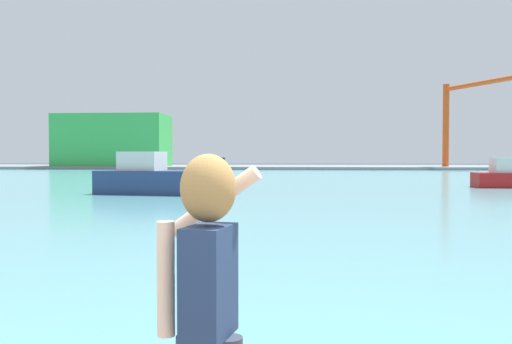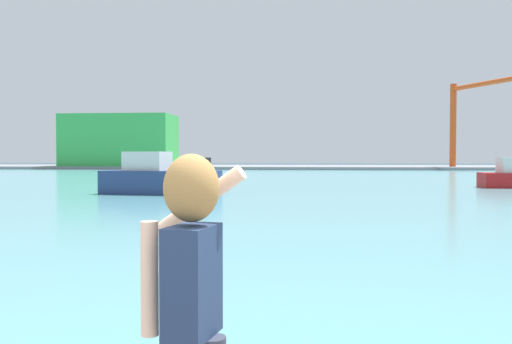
# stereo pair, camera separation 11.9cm
# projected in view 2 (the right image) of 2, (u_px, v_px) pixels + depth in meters

# --- Properties ---
(ground_plane) EXTENTS (220.00, 220.00, 0.00)m
(ground_plane) POSITION_uv_depth(u_px,v_px,m) (302.00, 179.00, 52.01)
(ground_plane) COLOR #334751
(harbor_water) EXTENTS (140.00, 100.00, 0.02)m
(harbor_water) POSITION_uv_depth(u_px,v_px,m) (302.00, 178.00, 54.00)
(harbor_water) COLOR #599EA8
(harbor_water) RESTS_ON ground_plane
(far_shore_dock) EXTENTS (140.00, 20.00, 0.47)m
(far_shore_dock) POSITION_uv_depth(u_px,v_px,m) (303.00, 167.00, 93.82)
(far_shore_dock) COLOR gray
(far_shore_dock) RESTS_ON ground_plane
(person_photographer) EXTENTS (0.53, 0.57, 1.74)m
(person_photographer) POSITION_uv_depth(u_px,v_px,m) (191.00, 288.00, 2.78)
(person_photographer) COLOR #2D3342
(person_photographer) RESTS_ON quay_promenade
(boat_moored) EXTENTS (6.88, 3.48, 2.42)m
(boat_moored) POSITION_uv_depth(u_px,v_px,m) (159.00, 179.00, 31.52)
(boat_moored) COLOR navy
(boat_moored) RESTS_ON harbor_water
(warehouse_left) EXTENTS (17.89, 9.33, 8.51)m
(warehouse_left) POSITION_uv_depth(u_px,v_px,m) (120.00, 141.00, 92.38)
(warehouse_left) COLOR green
(warehouse_left) RESTS_ON far_shore_dock
(port_crane) EXTENTS (6.33, 13.44, 13.02)m
(port_crane) POSITION_uv_depth(u_px,v_px,m) (463.00, 112.00, 84.72)
(port_crane) COLOR #D84C19
(port_crane) RESTS_ON far_shore_dock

